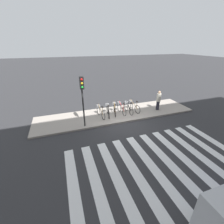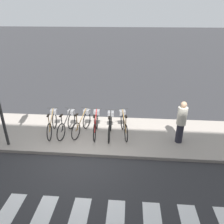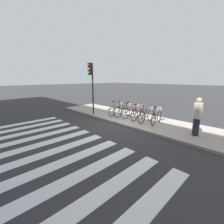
# 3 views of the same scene
# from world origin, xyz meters

# --- Properties ---
(ground_plane) EXTENTS (120.00, 120.00, 0.00)m
(ground_plane) POSITION_xyz_m (0.00, 0.00, 0.00)
(ground_plane) COLOR #2D2D30
(sidewalk) EXTENTS (12.52, 2.88, 0.12)m
(sidewalk) POSITION_xyz_m (0.00, 1.44, 0.06)
(sidewalk) COLOR #9E9389
(sidewalk) RESTS_ON ground_plane
(parked_bicycle_0) EXTENTS (0.46, 1.60, 0.99)m
(parked_bicycle_0) POSITION_xyz_m (-1.41, 1.34, 0.56)
(parked_bicycle_0) COLOR black
(parked_bicycle_0) RESTS_ON sidewalk
(parked_bicycle_1) EXTENTS (0.47, 1.59, 0.99)m
(parked_bicycle_1) POSITION_xyz_m (-0.81, 1.36, 0.56)
(parked_bicycle_1) COLOR black
(parked_bicycle_1) RESTS_ON sidewalk
(parked_bicycle_2) EXTENTS (0.57, 1.56, 0.99)m
(parked_bicycle_2) POSITION_xyz_m (-0.22, 1.46, 0.56)
(parked_bicycle_2) COLOR black
(parked_bicycle_2) RESTS_ON sidewalk
(parked_bicycle_3) EXTENTS (0.46, 1.60, 0.99)m
(parked_bicycle_3) POSITION_xyz_m (0.32, 1.42, 0.56)
(parked_bicycle_3) COLOR black
(parked_bicycle_3) RESTS_ON sidewalk
(parked_bicycle_4) EXTENTS (0.46, 1.61, 0.99)m
(parked_bicycle_4) POSITION_xyz_m (0.89, 1.34, 0.56)
(parked_bicycle_4) COLOR black
(parked_bicycle_4) RESTS_ON sidewalk
(parked_bicycle_5) EXTENTS (0.49, 1.58, 0.99)m
(parked_bicycle_5) POSITION_xyz_m (1.41, 1.48, 0.56)
(parked_bicycle_5) COLOR black
(parked_bicycle_5) RESTS_ON sidewalk
(pedestrian) EXTENTS (0.34, 0.34, 1.62)m
(pedestrian) POSITION_xyz_m (3.48, 1.05, 0.97)
(pedestrian) COLOR #23232D
(pedestrian) RESTS_ON sidewalk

